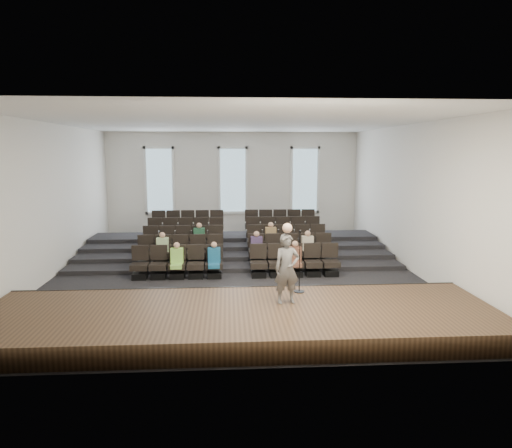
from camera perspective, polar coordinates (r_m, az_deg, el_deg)
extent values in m
plane|color=black|center=(15.64, -2.49, -6.07)|extent=(14.00, 14.00, 0.00)
cube|color=white|center=(15.12, -2.62, 12.58)|extent=(12.00, 14.00, 0.02)
cube|color=silver|center=(22.17, -2.91, 4.96)|extent=(12.00, 0.04, 5.00)
cube|color=silver|center=(8.23, -1.60, -2.01)|extent=(12.00, 0.04, 5.00)
cube|color=silver|center=(16.22, -24.35, 2.67)|extent=(0.04, 14.00, 5.00)
cube|color=silver|center=(16.43, 18.97, 3.05)|extent=(0.04, 14.00, 5.00)
cube|color=#48311E|center=(10.71, -1.92, -11.90)|extent=(11.80, 3.60, 0.50)
cube|color=black|center=(12.37, -2.18, -8.97)|extent=(11.80, 0.06, 0.52)
cube|color=black|center=(17.87, -2.64, -3.90)|extent=(11.80, 4.80, 0.15)
cube|color=black|center=(18.37, -2.67, -3.30)|extent=(11.80, 3.75, 0.30)
cube|color=black|center=(18.87, -2.70, -2.74)|extent=(11.80, 2.70, 0.45)
cube|color=black|center=(19.37, -2.73, -2.20)|extent=(11.80, 1.65, 0.60)
cube|color=black|center=(15.30, -14.30, -6.31)|extent=(0.47, 0.43, 0.20)
cube|color=black|center=(15.22, -14.35, -5.18)|extent=(0.55, 0.50, 0.19)
cube|color=black|center=(15.33, -14.26, -3.50)|extent=(0.55, 0.08, 0.50)
cube|color=black|center=(15.20, -12.06, -6.33)|extent=(0.47, 0.43, 0.20)
cube|color=black|center=(15.12, -12.10, -5.19)|extent=(0.55, 0.50, 0.19)
cube|color=black|center=(15.23, -12.04, -3.50)|extent=(0.55, 0.08, 0.50)
cube|color=black|center=(15.12, -9.80, -6.34)|extent=(0.47, 0.43, 0.20)
cube|color=black|center=(15.04, -9.83, -5.20)|extent=(0.55, 0.50, 0.19)
cube|color=black|center=(15.15, -9.79, -3.50)|extent=(0.55, 0.08, 0.50)
cube|color=black|center=(15.07, -7.52, -6.34)|extent=(0.47, 0.43, 0.20)
cube|color=black|center=(14.99, -7.54, -5.19)|extent=(0.55, 0.50, 0.19)
cube|color=black|center=(15.10, -7.52, -3.49)|extent=(0.55, 0.08, 0.50)
cube|color=black|center=(15.04, -5.22, -6.33)|extent=(0.47, 0.43, 0.20)
cube|color=black|center=(14.96, -5.24, -5.18)|extent=(0.55, 0.50, 0.19)
cube|color=black|center=(15.07, -5.24, -3.47)|extent=(0.55, 0.08, 0.50)
cube|color=black|center=(15.06, 0.33, -6.26)|extent=(0.47, 0.43, 0.20)
cube|color=black|center=(14.98, 0.33, -5.12)|extent=(0.55, 0.50, 0.19)
cube|color=black|center=(15.09, 0.28, -3.41)|extent=(0.55, 0.08, 0.50)
cube|color=black|center=(15.12, 2.61, -6.21)|extent=(0.47, 0.43, 0.20)
cube|color=black|center=(15.04, 2.62, -5.07)|extent=(0.55, 0.50, 0.19)
cube|color=black|center=(15.15, 2.55, -3.38)|extent=(0.55, 0.08, 0.50)
cube|color=black|center=(15.19, 4.88, -6.16)|extent=(0.47, 0.43, 0.20)
cube|color=black|center=(15.11, 4.89, -5.03)|extent=(0.55, 0.50, 0.19)
cube|color=black|center=(15.22, 4.80, -3.34)|extent=(0.55, 0.08, 0.50)
cube|color=black|center=(15.29, 7.11, -6.10)|extent=(0.47, 0.43, 0.20)
cube|color=black|center=(15.21, 7.14, -4.97)|extent=(0.55, 0.50, 0.19)
cube|color=black|center=(15.32, 7.02, -3.29)|extent=(0.55, 0.08, 0.50)
cube|color=black|center=(15.41, 9.32, -6.03)|extent=(0.47, 0.43, 0.20)
cube|color=black|center=(15.33, 9.35, -4.91)|extent=(0.55, 0.50, 0.19)
cube|color=black|center=(15.44, 9.21, -3.25)|extent=(0.55, 0.08, 0.50)
cube|color=black|center=(16.26, -13.65, -4.82)|extent=(0.47, 0.43, 0.20)
cube|color=black|center=(16.19, -13.69, -3.76)|extent=(0.55, 0.50, 0.19)
cube|color=black|center=(16.31, -13.61, -2.19)|extent=(0.55, 0.08, 0.50)
cube|color=black|center=(16.16, -11.54, -4.83)|extent=(0.47, 0.43, 0.20)
cube|color=black|center=(16.09, -11.58, -3.76)|extent=(0.55, 0.50, 0.19)
cube|color=black|center=(16.21, -11.52, -2.18)|extent=(0.55, 0.08, 0.50)
cube|color=black|center=(16.09, -9.42, -4.83)|extent=(0.47, 0.43, 0.20)
cube|color=black|center=(16.02, -9.45, -3.76)|extent=(0.55, 0.50, 0.19)
cube|color=black|center=(16.14, -9.41, -2.17)|extent=(0.55, 0.08, 0.50)
cube|color=black|center=(16.04, -7.28, -4.83)|extent=(0.47, 0.43, 0.20)
cube|color=black|center=(15.97, -7.30, -3.75)|extent=(0.55, 0.50, 0.19)
cube|color=black|center=(16.09, -7.29, -2.16)|extent=(0.55, 0.08, 0.50)
cube|color=black|center=(16.01, -5.13, -4.81)|extent=(0.47, 0.43, 0.20)
cube|color=black|center=(15.94, -5.15, -3.73)|extent=(0.55, 0.50, 0.19)
cube|color=black|center=(16.06, -5.15, -2.14)|extent=(0.55, 0.08, 0.50)
cube|color=black|center=(16.04, 0.07, -4.75)|extent=(0.47, 0.43, 0.20)
cube|color=black|center=(15.97, 0.07, -3.67)|extent=(0.55, 0.50, 0.19)
cube|color=black|center=(16.09, 0.02, -2.08)|extent=(0.55, 0.08, 0.50)
cube|color=black|center=(16.09, 2.21, -4.72)|extent=(0.47, 0.43, 0.20)
cube|color=black|center=(16.02, 2.22, -3.64)|extent=(0.55, 0.50, 0.19)
cube|color=black|center=(16.14, 2.15, -2.06)|extent=(0.55, 0.08, 0.50)
cube|color=black|center=(16.16, 4.34, -4.68)|extent=(0.47, 0.43, 0.20)
cube|color=black|center=(16.09, 4.35, -3.60)|extent=(0.55, 0.50, 0.19)
cube|color=black|center=(16.21, 4.26, -2.03)|extent=(0.55, 0.08, 0.50)
cube|color=black|center=(16.25, 6.44, -4.63)|extent=(0.47, 0.43, 0.20)
cube|color=black|center=(16.18, 6.46, -3.56)|extent=(0.55, 0.50, 0.19)
cube|color=black|center=(16.30, 6.36, -1.99)|extent=(0.55, 0.08, 0.50)
cube|color=black|center=(16.37, 8.51, -4.57)|extent=(0.47, 0.43, 0.20)
cube|color=black|center=(16.30, 8.54, -3.51)|extent=(0.55, 0.50, 0.19)
cube|color=black|center=(16.41, 8.42, -1.96)|extent=(0.55, 0.08, 0.50)
cube|color=black|center=(17.23, -13.07, -3.51)|extent=(0.47, 0.42, 0.20)
cube|color=black|center=(17.17, -13.10, -2.50)|extent=(0.55, 0.50, 0.19)
cube|color=black|center=(17.30, -13.04, -1.03)|extent=(0.55, 0.08, 0.50)
cube|color=black|center=(17.14, -11.08, -3.51)|extent=(0.47, 0.42, 0.20)
cube|color=black|center=(17.08, -11.12, -2.49)|extent=(0.55, 0.50, 0.19)
cube|color=black|center=(17.21, -11.07, -1.01)|extent=(0.55, 0.08, 0.50)
cube|color=black|center=(17.08, -9.08, -3.50)|extent=(0.47, 0.42, 0.20)
cube|color=black|center=(17.01, -9.11, -2.48)|extent=(0.55, 0.50, 0.19)
cube|color=black|center=(17.14, -9.08, -1.00)|extent=(0.55, 0.08, 0.50)
cube|color=black|center=(17.03, -7.07, -3.49)|extent=(0.47, 0.42, 0.20)
cube|color=black|center=(16.96, -7.09, -2.47)|extent=(0.55, 0.50, 0.19)
cube|color=black|center=(17.09, -7.08, -0.98)|extent=(0.55, 0.08, 0.50)
cube|color=black|center=(17.00, -5.05, -3.47)|extent=(0.47, 0.42, 0.20)
cube|color=black|center=(16.94, -5.06, -2.45)|extent=(0.55, 0.50, 0.19)
cube|color=black|center=(17.07, -5.07, -0.96)|extent=(0.55, 0.08, 0.50)
cube|color=black|center=(17.03, -0.16, -3.42)|extent=(0.47, 0.42, 0.20)
cube|color=black|center=(16.96, -0.16, -2.40)|extent=(0.55, 0.50, 0.19)
cube|color=black|center=(17.09, -0.20, -0.91)|extent=(0.55, 0.08, 0.50)
cube|color=black|center=(17.07, 1.86, -3.39)|extent=(0.47, 0.42, 0.20)
cube|color=black|center=(17.01, 1.86, -2.37)|extent=(0.55, 0.50, 0.19)
cube|color=black|center=(17.14, 1.80, -0.89)|extent=(0.55, 0.08, 0.50)
cube|color=black|center=(17.14, 3.86, -3.36)|extent=(0.47, 0.42, 0.20)
cube|color=black|center=(17.07, 3.87, -2.34)|extent=(0.55, 0.50, 0.19)
cube|color=black|center=(17.20, 3.79, -0.87)|extent=(0.55, 0.08, 0.50)
cube|color=black|center=(17.23, 5.84, -3.32)|extent=(0.47, 0.42, 0.20)
cube|color=black|center=(17.16, 5.86, -2.31)|extent=(0.55, 0.50, 0.19)
cube|color=black|center=(17.29, 5.77, -0.84)|extent=(0.55, 0.08, 0.50)
cube|color=black|center=(17.33, 7.80, -3.28)|extent=(0.47, 0.42, 0.20)
cube|color=black|center=(17.27, 7.82, -2.28)|extent=(0.55, 0.50, 0.19)
cube|color=black|center=(17.40, 7.72, -0.82)|extent=(0.55, 0.08, 0.50)
cube|color=black|center=(18.22, -12.55, -2.33)|extent=(0.47, 0.42, 0.20)
cube|color=black|center=(18.16, -12.58, -1.37)|extent=(0.55, 0.50, 0.19)
cube|color=black|center=(18.30, -12.53, 0.01)|extent=(0.55, 0.08, 0.50)
cube|color=black|center=(18.13, -10.68, -2.32)|extent=(0.47, 0.42, 0.20)
cube|color=black|center=(18.07, -10.70, -1.36)|extent=(0.55, 0.50, 0.19)
cube|color=black|center=(18.21, -10.66, 0.03)|extent=(0.55, 0.08, 0.50)
cube|color=black|center=(18.07, -8.79, -2.31)|extent=(0.47, 0.42, 0.20)
cube|color=black|center=(18.01, -8.81, -1.35)|extent=(0.55, 0.50, 0.19)
cube|color=black|center=(18.15, -8.78, 0.05)|extent=(0.55, 0.08, 0.50)
cube|color=black|center=(18.02, -6.88, -2.30)|extent=(0.47, 0.42, 0.20)
cube|color=black|center=(17.96, -6.90, -1.33)|extent=(0.55, 0.50, 0.19)
cube|color=black|center=(18.10, -6.89, 0.07)|extent=(0.55, 0.08, 0.50)
cube|color=black|center=(18.00, -4.98, -2.28)|extent=(0.47, 0.42, 0.20)
cube|color=black|center=(17.94, -4.99, -1.31)|extent=(0.55, 0.50, 0.19)
cube|color=black|center=(18.08, -4.99, 0.08)|extent=(0.55, 0.08, 0.50)
cube|color=black|center=(18.02, -0.36, -2.24)|extent=(0.47, 0.42, 0.20)
cube|color=black|center=(17.96, -0.36, -1.27)|extent=(0.55, 0.50, 0.19)
cube|color=black|center=(18.10, -0.40, 0.13)|extent=(0.55, 0.08, 0.50)
cube|color=black|center=(18.06, 1.54, -2.21)|extent=(0.47, 0.42, 0.20)
cube|color=black|center=(18.01, 1.55, -1.24)|extent=(0.55, 0.50, 0.19)
cube|color=black|center=(18.14, 1.49, 0.15)|extent=(0.55, 0.08, 0.50)
cube|color=black|center=(18.13, 3.43, -2.18)|extent=(0.47, 0.42, 0.20)
cube|color=black|center=(18.07, 3.44, -1.22)|extent=(0.55, 0.50, 0.19)
cube|color=black|center=(18.21, 3.37, 0.17)|extent=(0.55, 0.08, 0.50)
cube|color=black|center=(18.21, 5.31, -2.16)|extent=(0.47, 0.42, 0.20)
cube|color=black|center=(18.15, 5.32, -1.20)|extent=(0.55, 0.50, 0.19)
cube|color=black|center=(18.29, 5.24, 0.19)|extent=(0.55, 0.08, 0.50)
cube|color=black|center=(18.31, 7.16, -2.12)|extent=(0.47, 0.42, 0.20)
cube|color=black|center=(18.26, 7.18, -1.17)|extent=(0.55, 0.50, 0.19)
cube|color=black|center=(18.39, 7.09, 0.20)|extent=(0.55, 0.08, 0.50)
cube|color=black|center=(19.21, -12.09, -1.28)|extent=(0.47, 0.42, 0.20)
cube|color=black|center=(19.16, -12.12, -0.37)|extent=(0.55, 0.50, 0.19)
cube|color=black|center=(19.30, -12.07, 0.94)|extent=(0.55, 0.08, 0.50)
cube|color=black|center=(19.13, -10.31, -1.26)|extent=(0.47, 0.42, 0.20)
cube|color=black|center=(19.08, -10.34, -0.35)|extent=(0.55, 0.50, 0.19)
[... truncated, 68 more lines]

